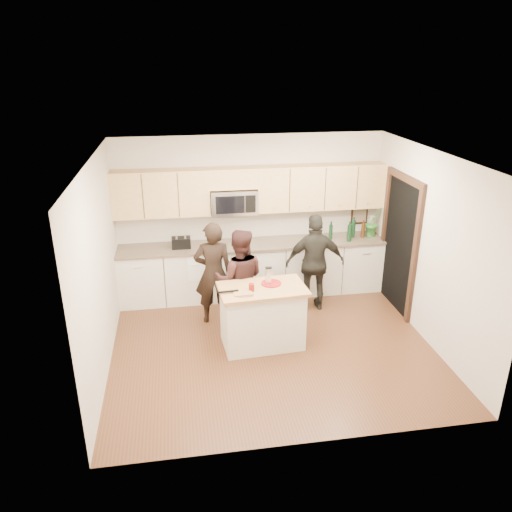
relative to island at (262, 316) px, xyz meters
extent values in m
plane|color=#50301B|center=(0.13, -0.04, -0.45)|extent=(4.50, 4.50, 0.00)
cube|color=beige|center=(0.13, 1.96, 0.90)|extent=(4.50, 0.02, 2.70)
cube|color=beige|center=(0.13, -2.04, 0.90)|extent=(4.50, 0.02, 2.70)
cube|color=beige|center=(-2.12, -0.04, 0.90)|extent=(0.02, 4.00, 2.70)
cube|color=beige|center=(2.38, -0.04, 0.90)|extent=(0.02, 4.00, 2.70)
cube|color=white|center=(0.13, -0.04, 2.25)|extent=(4.50, 4.00, 0.02)
cube|color=beige|center=(0.13, 1.65, 0.00)|extent=(4.50, 0.62, 0.90)
cube|color=#796450|center=(0.13, 1.64, 0.47)|extent=(4.50, 0.66, 0.04)
cube|color=tan|center=(-1.34, 1.79, 1.37)|extent=(1.55, 0.33, 0.75)
cube|color=tan|center=(1.30, 1.79, 1.37)|extent=(2.17, 0.33, 0.75)
cube|color=tan|center=(-0.18, 1.79, 1.58)|extent=(0.78, 0.33, 0.33)
cube|color=silver|center=(-0.18, 1.76, 1.20)|extent=(0.76, 0.40, 0.40)
cube|color=black|center=(-0.26, 1.56, 1.20)|extent=(0.47, 0.01, 0.29)
cube|color=black|center=(0.07, 1.56, 1.20)|extent=(0.17, 0.01, 0.29)
cube|color=black|center=(2.37, 0.86, 0.60)|extent=(0.02, 1.05, 2.10)
cube|color=black|center=(2.35, 0.28, 0.60)|extent=(0.06, 0.10, 2.10)
cube|color=black|center=(2.35, 1.43, 0.60)|extent=(0.06, 0.10, 2.10)
cube|color=black|center=(2.35, 0.86, 1.70)|extent=(0.06, 1.25, 0.10)
cube|color=black|center=(2.08, 1.94, 0.83)|extent=(0.30, 0.03, 0.38)
cube|color=tan|center=(2.08, 1.93, 0.83)|extent=(0.24, 0.00, 0.32)
cube|color=white|center=(-0.82, 1.33, 0.25)|extent=(0.34, 0.01, 0.48)
cube|color=white|center=(-0.82, 1.63, 0.48)|extent=(0.34, 0.60, 0.01)
cube|color=beige|center=(0.00, 0.00, -0.03)|extent=(1.15, 0.72, 0.85)
cube|color=#AC7748|center=(0.00, 0.00, 0.42)|extent=(1.25, 0.78, 0.05)
cylinder|color=maroon|center=(0.14, 0.10, 0.45)|extent=(0.28, 0.28, 0.02)
cube|color=silver|center=(0.10, 0.07, 0.58)|extent=(0.07, 0.05, 0.23)
cube|color=black|center=(0.10, 0.07, 0.70)|extent=(0.09, 0.05, 0.02)
cylinder|color=maroon|center=(-0.16, -0.08, 0.50)|extent=(0.07, 0.07, 0.10)
cube|color=#AC7748|center=(-0.29, -0.14, 0.45)|extent=(0.27, 0.21, 0.02)
cube|color=black|center=(-0.49, -0.10, 0.47)|extent=(0.30, 0.05, 0.02)
cube|color=silver|center=(-0.27, -0.25, 0.47)|extent=(0.20, 0.04, 0.01)
cube|color=black|center=(-1.07, 1.63, 0.57)|extent=(0.31, 0.20, 0.17)
cube|color=silver|center=(-1.14, 1.63, 0.66)|extent=(0.03, 0.14, 0.00)
cube|color=silver|center=(-1.00, 1.63, 0.66)|extent=(0.03, 0.14, 0.00)
cylinder|color=black|center=(1.47, 1.63, 0.64)|extent=(0.07, 0.07, 0.32)
cylinder|color=black|center=(1.88, 1.66, 0.67)|extent=(0.07, 0.07, 0.36)
cylinder|color=#391D0A|center=(2.05, 1.63, 0.64)|extent=(0.07, 0.07, 0.31)
cylinder|color=tan|center=(2.23, 1.73, 0.66)|extent=(0.08, 0.08, 0.35)
cylinder|color=black|center=(1.75, 1.48, 0.66)|extent=(0.08, 0.08, 0.35)
imported|color=#337E32|center=(2.23, 1.68, 0.73)|extent=(0.33, 0.30, 0.49)
imported|color=black|center=(-0.61, 0.80, 0.36)|extent=(0.61, 0.42, 1.62)
imported|color=black|center=(-0.25, 0.55, 0.33)|extent=(0.83, 0.69, 1.57)
imported|color=black|center=(1.02, 0.97, 0.35)|extent=(0.97, 0.46, 1.60)
camera|label=1|loc=(-1.08, -6.12, 3.42)|focal=35.00mm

